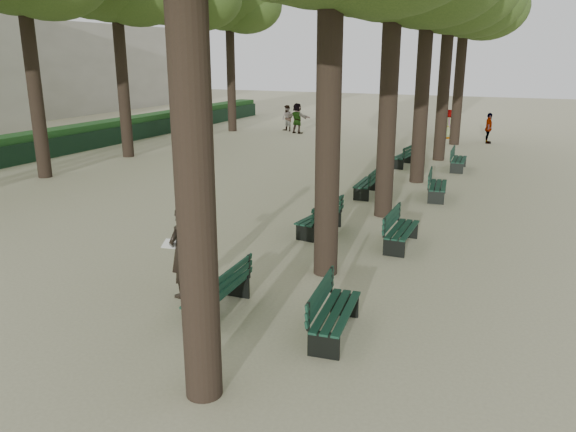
% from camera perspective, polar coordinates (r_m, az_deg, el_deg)
% --- Properties ---
extents(ground, '(120.00, 120.00, 0.00)m').
position_cam_1_polar(ground, '(10.63, -9.66, -10.02)').
color(ground, '#B6B28A').
rests_on(ground, ground).
extents(bench_left_0, '(0.65, 1.82, 0.92)m').
position_cam_1_polar(bench_left_0, '(10.58, -7.10, -8.41)').
color(bench_left_0, black).
rests_on(bench_left_0, ground).
extents(bench_left_1, '(0.79, 1.86, 0.92)m').
position_cam_1_polar(bench_left_1, '(15.07, 3.20, -0.76)').
color(bench_left_1, black).
rests_on(bench_left_1, ground).
extents(bench_left_2, '(0.64, 1.82, 0.92)m').
position_cam_1_polar(bench_left_2, '(19.28, 8.01, 2.87)').
color(bench_left_2, black).
rests_on(bench_left_2, ground).
extents(bench_left_3, '(0.77, 1.85, 0.92)m').
position_cam_1_polar(bench_left_3, '(24.67, 11.66, 5.60)').
color(bench_left_3, black).
rests_on(bench_left_3, ground).
extents(bench_right_0, '(0.76, 1.85, 0.92)m').
position_cam_1_polar(bench_right_0, '(9.75, 4.81, -10.57)').
color(bench_right_0, black).
rests_on(bench_right_0, ground).
extents(bench_right_1, '(0.58, 1.80, 0.92)m').
position_cam_1_polar(bench_right_1, '(14.27, 11.45, -2.03)').
color(bench_right_1, black).
rests_on(bench_right_1, ground).
extents(bench_right_2, '(0.78, 1.85, 0.92)m').
position_cam_1_polar(bench_right_2, '(19.34, 14.93, 2.52)').
color(bench_right_2, black).
rests_on(bench_right_2, ground).
extents(bench_right_3, '(0.66, 1.83, 0.92)m').
position_cam_1_polar(bench_right_3, '(24.39, 16.92, 5.12)').
color(bench_right_3, black).
rests_on(bench_right_3, ground).
extents(man_with_map, '(0.66, 0.78, 1.85)m').
position_cam_1_polar(man_with_map, '(11.19, -10.69, -3.56)').
color(man_with_map, black).
rests_on(man_with_map, ground).
extents(pedestrian_d, '(0.61, 0.86, 1.63)m').
position_cam_1_polar(pedestrian_d, '(33.59, 15.91, 8.98)').
color(pedestrian_d, '#262628').
rests_on(pedestrian_d, ground).
extents(pedestrian_a, '(0.84, 0.61, 1.60)m').
position_cam_1_polar(pedestrian_a, '(35.38, -0.07, 9.90)').
color(pedestrian_a, '#262628').
rests_on(pedestrian_a, ground).
extents(pedestrian_c, '(0.40, 0.98, 1.63)m').
position_cam_1_polar(pedestrian_c, '(32.27, 19.71, 8.39)').
color(pedestrian_c, '#262628').
rests_on(pedestrian_c, ground).
extents(pedestrian_e, '(1.72, 0.81, 1.81)m').
position_cam_1_polar(pedestrian_e, '(34.42, 0.95, 9.90)').
color(pedestrian_e, '#262628').
rests_on(pedestrian_e, ground).
extents(fence, '(0.08, 42.00, 0.90)m').
position_cam_1_polar(fence, '(28.11, -23.31, 6.25)').
color(fence, black).
rests_on(fence, ground).
extents(hedge, '(1.20, 42.00, 1.20)m').
position_cam_1_polar(hedge, '(28.60, -24.32, 6.59)').
color(hedge, '#18471A').
rests_on(hedge, ground).
extents(building_far, '(12.00, 16.00, 7.00)m').
position_cam_1_polar(building_far, '(53.96, -22.30, 13.77)').
color(building_far, '#B7B2A3').
rests_on(building_far, ground).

